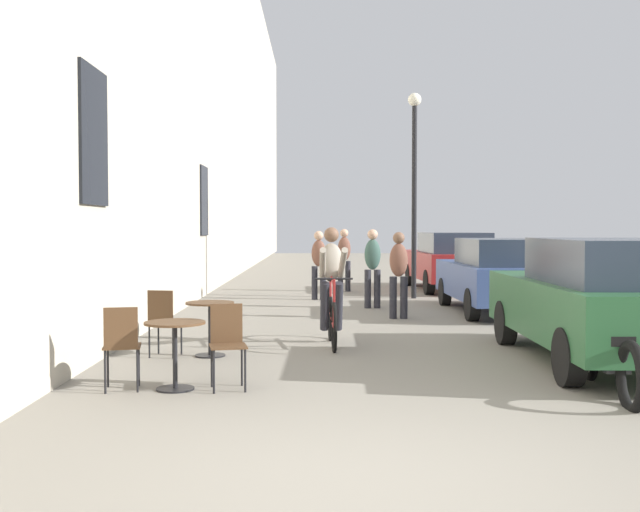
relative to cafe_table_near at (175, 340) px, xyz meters
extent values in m
plane|color=gray|center=(1.92, -2.92, -0.52)|extent=(88.00, 88.00, 0.00)
cube|color=#B7AD99|center=(-1.53, 11.08, 5.95)|extent=(0.50, 68.00, 12.94)
cube|color=black|center=(-1.26, 1.48, 2.31)|extent=(0.04, 1.10, 1.70)
cube|color=black|center=(-1.26, 10.64, 1.83)|extent=(0.04, 1.10, 1.70)
cylinder|color=black|center=(0.00, 0.00, -0.51)|extent=(0.40, 0.40, 0.02)
cylinder|color=black|center=(0.00, 0.00, -0.16)|extent=(0.05, 0.05, 0.67)
cylinder|color=#4C331E|center=(0.00, 0.00, 0.19)|extent=(0.64, 0.64, 0.02)
cylinder|color=black|center=(0.75, -0.13, -0.30)|extent=(0.02, 0.02, 0.45)
cylinder|color=black|center=(0.43, -0.19, -0.30)|extent=(0.02, 0.02, 0.45)
cylinder|color=black|center=(0.68, 0.19, -0.30)|extent=(0.02, 0.02, 0.45)
cylinder|color=black|center=(0.37, 0.13, -0.30)|extent=(0.02, 0.02, 0.45)
cube|color=#4C331E|center=(0.56, 0.00, -0.06)|extent=(0.45, 0.45, 0.02)
cube|color=#4C331E|center=(0.52, 0.18, 0.16)|extent=(0.34, 0.09, 0.42)
cylinder|color=black|center=(-0.74, 0.13, -0.30)|extent=(0.02, 0.02, 0.45)
cylinder|color=black|center=(-0.43, 0.19, -0.30)|extent=(0.02, 0.02, 0.45)
cylinder|color=black|center=(-0.68, -0.19, -0.30)|extent=(0.02, 0.02, 0.45)
cylinder|color=black|center=(-0.37, -0.13, -0.30)|extent=(0.02, 0.02, 0.45)
cube|color=#4C331E|center=(-0.56, 0.00, -0.06)|extent=(0.44, 0.44, 0.02)
cube|color=#4C331E|center=(-0.52, -0.18, 0.16)|extent=(0.34, 0.08, 0.42)
cylinder|color=black|center=(0.08, 2.06, -0.51)|extent=(0.40, 0.40, 0.02)
cylinder|color=black|center=(0.08, 2.06, -0.16)|extent=(0.05, 0.05, 0.67)
cylinder|color=#4C331E|center=(0.08, 2.06, 0.19)|extent=(0.64, 0.64, 0.02)
cylinder|color=black|center=(-0.64, 2.24, -0.30)|extent=(0.02, 0.02, 0.45)
cylinder|color=black|center=(-0.33, 2.19, -0.30)|extent=(0.02, 0.02, 0.45)
cylinder|color=black|center=(-0.70, 1.92, -0.30)|extent=(0.02, 0.02, 0.45)
cylinder|color=black|center=(-0.38, 1.87, -0.30)|extent=(0.02, 0.02, 0.45)
cube|color=#4C331E|center=(-0.51, 2.06, -0.06)|extent=(0.44, 0.44, 0.02)
cube|color=#4C331E|center=(-0.54, 1.88, 0.16)|extent=(0.34, 0.08, 0.42)
torus|color=black|center=(1.73, 2.42, -0.19)|extent=(0.07, 0.71, 0.71)
torus|color=black|center=(1.70, 3.47, -0.19)|extent=(0.07, 0.71, 0.71)
cylinder|color=maroon|center=(1.71, 3.38, 0.09)|extent=(0.04, 0.22, 0.58)
cylinder|color=maroon|center=(1.72, 2.88, 0.43)|extent=(0.06, 0.83, 0.14)
cylinder|color=maroon|center=(1.73, 2.44, 0.14)|extent=(0.04, 0.09, 0.67)
cylinder|color=maroon|center=(1.72, 2.97, -0.15)|extent=(0.07, 1.00, 0.12)
cylinder|color=black|center=(1.73, 2.47, 0.48)|extent=(0.52, 0.04, 0.03)
ellipsoid|color=black|center=(1.71, 3.29, 0.41)|extent=(0.12, 0.24, 0.06)
ellipsoid|color=#9E9384|center=(1.71, 3.21, 0.68)|extent=(0.35, 0.36, 0.59)
sphere|color=brown|center=(1.71, 3.17, 1.08)|extent=(0.22, 0.22, 0.22)
cylinder|color=#26262D|center=(1.81, 3.13, 0.03)|extent=(0.14, 0.40, 0.75)
cylinder|color=#26262D|center=(1.61, 3.13, 0.03)|extent=(0.14, 0.40, 0.75)
cylinder|color=#9E9384|center=(1.86, 2.82, 0.68)|extent=(0.13, 0.75, 0.48)
cylinder|color=#9E9384|center=(1.58, 2.81, 0.68)|extent=(0.10, 0.75, 0.48)
cylinder|color=#26262D|center=(3.13, 6.11, -0.13)|extent=(0.14, 0.14, 0.79)
cylinder|color=#26262D|center=(2.93, 6.12, -0.13)|extent=(0.14, 0.14, 0.79)
ellipsoid|color=brown|center=(3.03, 6.11, 0.58)|extent=(0.35, 0.26, 0.62)
sphere|color=brown|center=(3.03, 6.11, 0.99)|extent=(0.22, 0.22, 0.22)
cylinder|color=#26262D|center=(2.58, 7.94, -0.11)|extent=(0.14, 0.14, 0.81)
cylinder|color=#26262D|center=(2.78, 7.94, -0.11)|extent=(0.14, 0.14, 0.81)
ellipsoid|color=#38564C|center=(2.68, 7.94, 0.61)|extent=(0.34, 0.24, 0.64)
sphere|color=tan|center=(2.68, 7.94, 1.03)|extent=(0.22, 0.22, 0.22)
cylinder|color=#26262D|center=(1.65, 9.76, -0.13)|extent=(0.14, 0.14, 0.79)
cylinder|color=#26262D|center=(1.45, 9.80, -0.13)|extent=(0.14, 0.14, 0.79)
ellipsoid|color=brown|center=(1.55, 9.78, 0.58)|extent=(0.38, 0.30, 0.62)
sphere|color=tan|center=(1.55, 9.78, 0.99)|extent=(0.22, 0.22, 0.22)
cylinder|color=#26262D|center=(2.14, 12.07, -0.12)|extent=(0.14, 0.14, 0.81)
cylinder|color=#26262D|center=(2.33, 12.07, -0.12)|extent=(0.14, 0.14, 0.81)
ellipsoid|color=brown|center=(2.23, 12.07, 0.61)|extent=(0.35, 0.26, 0.64)
sphere|color=tan|center=(2.23, 12.07, 1.03)|extent=(0.22, 0.22, 0.22)
cylinder|color=black|center=(3.84, 10.13, 1.78)|extent=(0.12, 0.12, 4.60)
sphere|color=silver|center=(3.84, 10.13, 4.22)|extent=(0.32, 0.32, 0.32)
cube|color=#23512D|center=(5.06, 1.57, 0.16)|extent=(1.91, 4.45, 0.72)
cube|color=#283342|center=(5.05, 1.04, 0.78)|extent=(1.58, 2.41, 0.53)
cylinder|color=black|center=(4.26, 3.04, -0.20)|extent=(0.22, 0.64, 0.64)
cylinder|color=black|center=(5.92, 3.01, -0.20)|extent=(0.22, 0.64, 0.64)
cylinder|color=black|center=(4.20, 0.13, -0.20)|extent=(0.22, 0.64, 0.64)
cube|color=#384C84|center=(5.10, 7.13, 0.12)|extent=(1.77, 4.19, 0.68)
cube|color=#283342|center=(5.11, 6.63, 0.71)|extent=(1.47, 2.27, 0.51)
cylinder|color=black|center=(4.30, 8.50, -0.22)|extent=(0.20, 0.60, 0.60)
cylinder|color=black|center=(5.88, 8.51, -0.22)|extent=(0.20, 0.60, 0.60)
cylinder|color=black|center=(4.33, 5.74, -0.22)|extent=(0.20, 0.60, 0.60)
cylinder|color=black|center=(5.90, 5.76, -0.22)|extent=(0.20, 0.60, 0.60)
cube|color=maroon|center=(5.12, 12.54, 0.15)|extent=(1.98, 4.46, 0.72)
cube|color=#283342|center=(5.14, 12.02, 0.78)|extent=(1.62, 2.43, 0.53)
cylinder|color=black|center=(4.23, 13.96, -0.20)|extent=(0.23, 0.64, 0.63)
cylinder|color=black|center=(5.89, 14.02, -0.20)|extent=(0.23, 0.64, 0.63)
cylinder|color=black|center=(4.34, 11.06, -0.20)|extent=(0.23, 0.64, 0.63)
cylinder|color=black|center=(6.00, 11.12, -0.20)|extent=(0.23, 0.64, 0.63)
torus|color=black|center=(4.57, 0.59, -0.22)|extent=(0.15, 0.70, 0.69)
torus|color=black|center=(4.45, -0.86, -0.22)|extent=(0.16, 0.71, 0.70)
cube|color=#333338|center=(4.51, -0.14, -0.12)|extent=(0.30, 0.78, 0.28)
ellipsoid|color=#23512D|center=(4.52, -0.04, 0.10)|extent=(0.32, 0.54, 0.24)
cube|color=black|center=(4.49, -0.42, 0.08)|extent=(0.28, 0.46, 0.10)
cylinder|color=black|center=(4.56, 0.49, 0.33)|extent=(0.62, 0.08, 0.03)
camera|label=1|loc=(1.48, -7.87, 1.19)|focal=42.27mm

